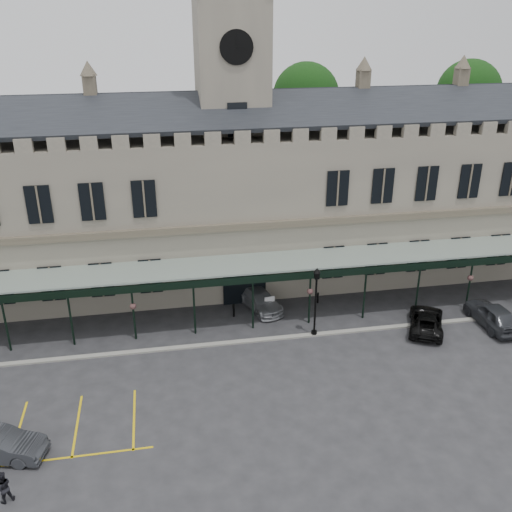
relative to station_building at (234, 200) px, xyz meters
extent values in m
plane|color=#29292B|center=(0.00, -15.91, -6.47)|extent=(140.00, 140.00, 0.00)
cube|color=slate|center=(0.00, 0.09, -0.47)|extent=(60.00, 10.00, 12.00)
cube|color=brown|center=(0.00, -5.09, -0.27)|extent=(60.00, 0.35, 0.50)
cube|color=black|center=(0.00, -2.41, 7.33)|extent=(60.00, 4.77, 2.20)
cube|color=black|center=(0.00, 2.59, 7.33)|extent=(60.00, 4.77, 2.20)
cube|color=black|center=(0.00, -5.01, -4.57)|extent=(3.20, 0.18, 3.80)
cube|color=slate|center=(0.00, 0.09, 4.53)|extent=(5.00, 5.00, 22.00)
cylinder|color=silver|center=(0.00, -2.47, 11.53)|extent=(2.20, 0.12, 2.20)
cylinder|color=black|center=(0.00, -2.54, 11.53)|extent=(2.30, 0.04, 2.30)
cube|color=black|center=(0.00, -2.47, 6.53)|extent=(1.40, 0.12, 2.80)
cube|color=#8C9E93|center=(0.00, -6.91, -2.37)|extent=(50.00, 4.00, 0.40)
cube|color=black|center=(0.00, -8.91, -2.62)|extent=(50.00, 0.18, 0.50)
cube|color=gray|center=(0.00, -10.41, -6.41)|extent=(60.00, 0.40, 0.12)
cylinder|color=#332314|center=(8.00, 9.09, -0.47)|extent=(0.70, 0.70, 12.00)
sphere|color=black|center=(8.00, 9.09, 6.53)|extent=(6.00, 6.00, 6.00)
cylinder|color=#332314|center=(24.00, 9.09, -0.47)|extent=(0.70, 0.70, 12.00)
sphere|color=black|center=(24.00, 9.09, 6.53)|extent=(6.00, 6.00, 6.00)
cylinder|color=black|center=(3.93, -10.38, -6.30)|extent=(0.39, 0.39, 0.33)
cylinder|color=black|center=(3.93, -10.38, -4.29)|extent=(0.13, 0.13, 4.36)
cube|color=black|center=(3.93, -10.38, -1.95)|extent=(0.30, 0.30, 0.44)
cone|color=black|center=(3.93, -10.38, -1.57)|extent=(0.48, 0.48, 0.33)
cylinder|color=black|center=(1.55, -6.78, -6.20)|extent=(0.06, 0.06, 0.54)
cube|color=silver|center=(1.55, -6.78, -5.82)|extent=(0.76, 0.15, 1.29)
cylinder|color=black|center=(-1.09, -6.89, -5.99)|extent=(0.17, 0.17, 0.95)
cylinder|color=black|center=(5.43, -5.97, -6.05)|extent=(0.15, 0.15, 0.83)
imported|color=gray|center=(1.00, -5.98, -5.78)|extent=(3.25, 5.08, 1.37)
imported|color=black|center=(11.75, -10.93, -5.81)|extent=(4.03, 5.24, 1.32)
imported|color=#33353A|center=(16.52, -11.31, -5.63)|extent=(2.19, 4.99, 1.67)
imported|color=black|center=(-13.63, -21.62, -5.65)|extent=(0.99, 0.90, 1.64)
camera|label=1|loc=(-5.81, -42.44, 14.19)|focal=40.00mm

